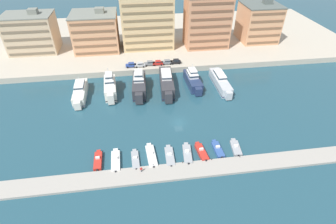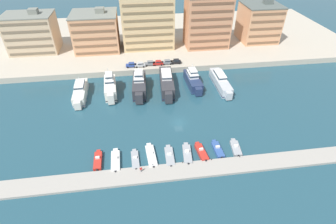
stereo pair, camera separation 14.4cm
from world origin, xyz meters
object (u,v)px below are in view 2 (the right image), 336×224
Objects in this scene: yacht_silver_center_right at (221,82)px; car_red_center_left at (158,63)px; motorboat_red_far_left at (98,160)px; pedestrian_near_edge at (141,169)px; yacht_ivory_left at (110,87)px; motorboat_grey_center_right at (187,154)px; yacht_ivory_far_left at (80,92)px; motorboat_grey_center at (169,156)px; car_blue_far_left at (131,65)px; motorboat_white_center_left at (151,156)px; yacht_charcoal_mid_left at (139,85)px; yacht_charcoal_center_left at (167,83)px; motorboat_red_mid_right at (201,152)px; car_silver_left at (140,64)px; motorboat_blue_right at (218,149)px; car_grey_center at (167,62)px; yacht_navy_center at (193,80)px; motorboat_grey_far_right at (236,148)px; car_black_center_right at (176,61)px; car_grey_mid_left at (150,63)px; motorboat_white_left at (116,161)px; motorboat_grey_mid_left at (135,160)px.

yacht_silver_center_right is 4.66× the size of car_red_center_left.
motorboat_red_far_left is 4.36× the size of pedestrian_near_edge.
motorboat_grey_center_right is at bearing -57.85° from yacht_ivory_left.
yacht_ivory_left is at bearing 122.15° from motorboat_grey_center_right.
yacht_ivory_far_left reaches higher than car_red_center_left.
car_blue_far_left is (-8.45, 47.48, 2.85)m from motorboat_grey_center.
motorboat_white_center_left is at bearing 176.03° from motorboat_grey_center_right.
yacht_charcoal_mid_left reaches higher than yacht_silver_center_right.
car_blue_far_left is at bearing 91.11° from pedestrian_near_edge.
yacht_charcoal_center_left is 33.63m from motorboat_red_mid_right.
yacht_silver_center_right is 2.77× the size of motorboat_red_far_left.
car_silver_left is (13.06, 46.38, 2.71)m from motorboat_red_far_left.
motorboat_blue_right is at bearing -65.41° from car_blue_far_left.
motorboat_red_mid_right is 1.70× the size of car_grey_center.
motorboat_grey_center_right is at bearing -175.64° from motorboat_blue_right.
motorboat_red_mid_right is (13.09, -0.50, 0.04)m from motorboat_white_center_left.
motorboat_red_mid_right reaches higher than motorboat_white_center_left.
yacht_navy_center is 0.82× the size of yacht_silver_center_right.
motorboat_grey_far_right is at bearing -0.40° from motorboat_red_far_left.
motorboat_grey_center is (6.02, -32.97, -2.23)m from yacht_charcoal_mid_left.
yacht_silver_center_right is 4.67× the size of car_black_center_right.
motorboat_red_far_left is (8.08, -31.49, -1.32)m from yacht_ivory_far_left.
motorboat_white_center_left is at bearing -94.36° from car_grey_mid_left.
motorboat_white_center_left is 48.62m from car_grey_center.
motorboat_blue_right is 51.52m from car_blue_far_left.
yacht_silver_center_right is 48.98m from motorboat_white_left.
car_silver_left is at bearing 122.27° from yacht_charcoal_center_left.
yacht_navy_center is 9.96× the size of pedestrian_near_edge.
motorboat_blue_right is (8.35, 0.64, -0.09)m from motorboat_grey_center_right.
yacht_charcoal_center_left is 18.57m from car_blue_far_left.
yacht_ivory_left is 1.96× the size of motorboat_grey_center.
motorboat_grey_mid_left is 4.72m from pedestrian_near_edge.
motorboat_grey_mid_left is (17.37, -32.30, -1.49)m from yacht_ivory_far_left.
yacht_navy_center is 15.68m from car_grey_center.
motorboat_grey_center is 48.54m from car_grey_center.
motorboat_grey_mid_left is at bearing -106.84° from car_grey_center.
motorboat_red_far_left is at bearing 154.03° from pedestrian_near_edge.
motorboat_grey_mid_left is at bearing -179.73° from motorboat_grey_center_right.
yacht_charcoal_mid_left is 34.65m from motorboat_grey_center_right.
motorboat_white_left is 47.89m from car_silver_left.
car_red_center_left is at bearing 28.79° from yacht_ivory_far_left.
motorboat_red_mid_right is at bearing -81.88° from yacht_charcoal_center_left.
yacht_charcoal_center_left reaches higher than car_black_center_right.
yacht_silver_center_right is 4.64× the size of car_grey_mid_left.
motorboat_grey_center is (8.77, 0.00, 0.02)m from motorboat_grey_mid_left.
motorboat_red_far_left is at bearing -105.73° from car_silver_left.
yacht_charcoal_center_left is 12.72× the size of pedestrian_near_edge.
car_blue_far_left reaches higher than motorboat_white_center_left.
yacht_silver_center_right is 31.86m from car_silver_left.
car_grey_center is (-12.04, 47.55, 2.80)m from motorboat_grey_far_right.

